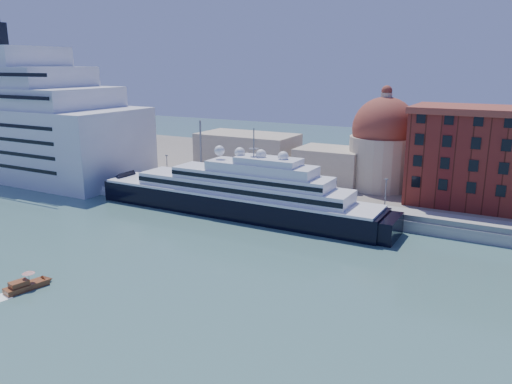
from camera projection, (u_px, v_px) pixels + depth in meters
The scene contains 10 objects.
ground at pixel (190, 246), 98.03m from camera, with size 400.00×400.00×0.00m, color #3A6561.
quay at pixel (269, 200), 126.60m from camera, with size 180.00×10.00×2.50m, color gray.
land at pixel (327, 172), 161.49m from camera, with size 260.00×72.00×2.00m, color slate.
quay_fence at pixel (261, 197), 122.32m from camera, with size 180.00×0.10×1.20m, color slate.
superyacht at pixel (225, 196), 119.39m from camera, with size 81.42×11.29×24.33m.
service_barge at pixel (101, 191), 138.38m from camera, with size 10.71×3.92×2.38m.
water_taxi at pixel (25, 285), 78.99m from camera, with size 3.58×6.92×3.14m.
warehouse at pixel (506, 158), 114.58m from camera, with size 43.00×19.00×23.25m.
church at pixel (328, 151), 141.37m from camera, with size 66.00×18.00×25.50m.
lamp_posts at pixel (223, 163), 128.89m from camera, with size 120.80×2.40×18.00m.
Camera 1 is at (55.72, -74.71, 34.72)m, focal length 35.00 mm.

